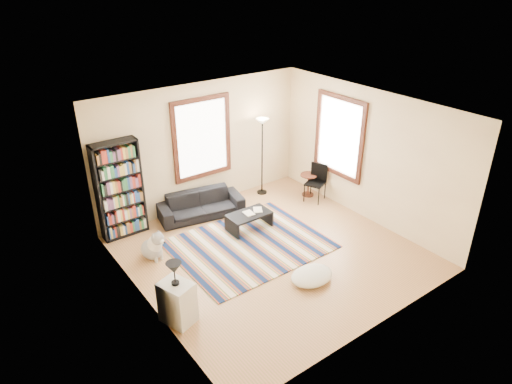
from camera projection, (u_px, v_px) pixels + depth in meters
floor at (271, 255)px, 8.77m from camera, size 5.00×5.00×0.10m
ceiling at (274, 108)px, 7.47m from camera, size 5.00×5.00×0.10m
wall_back at (201, 146)px, 9.95m from camera, size 5.00×0.10×2.80m
wall_front at (387, 253)px, 6.28m from camera, size 5.00×0.10×2.80m
wall_left at (138, 232)px, 6.77m from camera, size 0.10×5.00×2.80m
wall_right at (369, 155)px, 9.47m from camera, size 0.10×5.00×2.80m
window_back at (202, 138)px, 9.81m from camera, size 1.20×0.06×1.60m
window_right at (339, 136)px, 9.91m from camera, size 0.06×1.20×1.60m
rug at (249, 244)px, 8.98m from camera, size 2.86×2.29×0.02m
sofa at (201, 205)px, 9.92m from camera, size 1.93×1.05×0.53m
bookshelf at (119, 190)px, 8.92m from camera, size 0.90×0.30×2.00m
coffee_table at (249, 221)px, 9.46m from camera, size 1.02×0.79×0.36m
book_a at (245, 214)px, 9.32m from camera, size 0.20×0.26×0.02m
book_b at (254, 210)px, 9.49m from camera, size 0.28×0.30×0.02m
floor_cushion at (312, 276)px, 7.94m from camera, size 0.88×0.71×0.20m
floor_lamp at (262, 157)px, 10.61m from camera, size 0.36×0.36×1.86m
side_table at (308, 185)px, 10.80m from camera, size 0.42×0.42×0.54m
folding_chair at (315, 183)px, 10.50m from camera, size 0.55×0.54×0.86m
white_cabinet at (177, 302)px, 6.94m from camera, size 0.52×0.60×0.70m
table_lamp at (174, 274)px, 6.70m from camera, size 0.31×0.31×0.38m
dog at (151, 244)px, 8.47m from camera, size 0.60×0.71×0.60m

